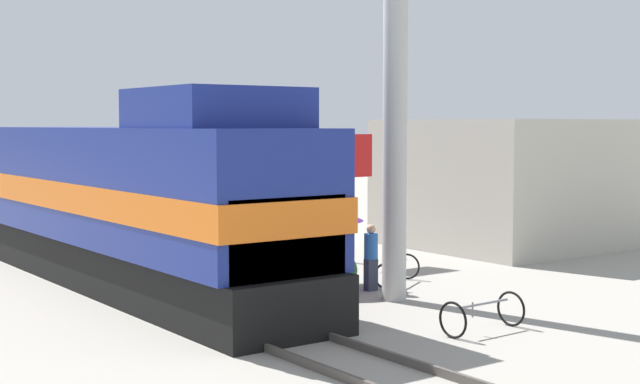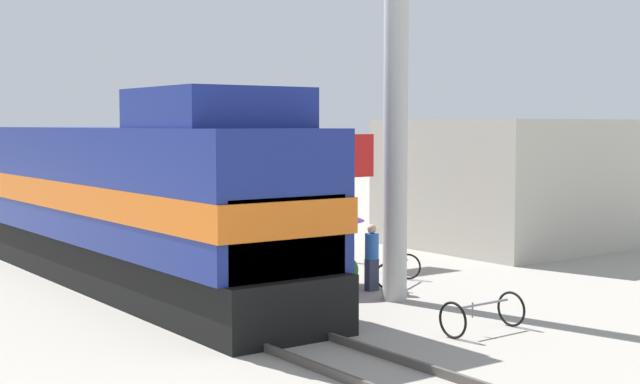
{
  "view_description": "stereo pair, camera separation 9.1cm",
  "coord_description": "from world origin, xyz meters",
  "px_view_note": "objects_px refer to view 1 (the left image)",
  "views": [
    {
      "loc": [
        -9.13,
        -17.02,
        4.06
      ],
      "look_at": [
        1.2,
        -2.8,
        2.72
      ],
      "focal_mm": 50.0,
      "sensor_mm": 36.0,
      "label": 1
    },
    {
      "loc": [
        -9.05,
        -17.07,
        4.06
      ],
      "look_at": [
        1.2,
        -2.8,
        2.72
      ],
      "focal_mm": 50.0,
      "sensor_mm": 36.0,
      "label": 2
    }
  ],
  "objects_px": {
    "utility_pole": "(395,60)",
    "bicycle_spare": "(483,314)",
    "locomotive": "(135,203)",
    "vendor_umbrella": "(313,209)",
    "billboard_sign": "(347,166)",
    "bicycle": "(398,271)",
    "person_bystander": "(371,255)"
  },
  "relations": [
    {
      "from": "utility_pole",
      "to": "bicycle_spare",
      "type": "bearing_deg",
      "value": -101.4
    },
    {
      "from": "locomotive",
      "to": "vendor_umbrella",
      "type": "xyz_separation_m",
      "value": [
        3.75,
        -2.31,
        -0.19
      ]
    },
    {
      "from": "utility_pole",
      "to": "billboard_sign",
      "type": "height_order",
      "value": "utility_pole"
    },
    {
      "from": "bicycle",
      "to": "vendor_umbrella",
      "type": "bearing_deg",
      "value": -151.41
    },
    {
      "from": "locomotive",
      "to": "person_bystander",
      "type": "bearing_deg",
      "value": -38.72
    },
    {
      "from": "billboard_sign",
      "to": "bicycle",
      "type": "height_order",
      "value": "billboard_sign"
    },
    {
      "from": "person_bystander",
      "to": "billboard_sign",
      "type": "bearing_deg",
      "value": 59.53
    },
    {
      "from": "locomotive",
      "to": "bicycle_spare",
      "type": "relative_size",
      "value": 8.56
    },
    {
      "from": "billboard_sign",
      "to": "locomotive",
      "type": "bearing_deg",
      "value": -177.55
    },
    {
      "from": "person_bystander",
      "to": "bicycle_spare",
      "type": "height_order",
      "value": "person_bystander"
    },
    {
      "from": "locomotive",
      "to": "person_bystander",
      "type": "relative_size",
      "value": 9.17
    },
    {
      "from": "utility_pole",
      "to": "bicycle",
      "type": "distance_m",
      "value": 5.55
    },
    {
      "from": "utility_pole",
      "to": "person_bystander",
      "type": "relative_size",
      "value": 6.71
    },
    {
      "from": "utility_pole",
      "to": "billboard_sign",
      "type": "bearing_deg",
      "value": 63.05
    },
    {
      "from": "utility_pole",
      "to": "locomotive",
      "type": "bearing_deg",
      "value": 131.08
    },
    {
      "from": "locomotive",
      "to": "billboard_sign",
      "type": "xyz_separation_m",
      "value": [
        6.85,
        0.29,
        0.7
      ]
    },
    {
      "from": "locomotive",
      "to": "utility_pole",
      "type": "bearing_deg",
      "value": -48.92
    },
    {
      "from": "bicycle_spare",
      "to": "person_bystander",
      "type": "bearing_deg",
      "value": 165.92
    },
    {
      "from": "utility_pole",
      "to": "person_bystander",
      "type": "xyz_separation_m",
      "value": [
        0.3,
        1.22,
        -4.63
      ]
    },
    {
      "from": "locomotive",
      "to": "bicycle",
      "type": "distance_m",
      "value": 6.8
    },
    {
      "from": "vendor_umbrella",
      "to": "bicycle_spare",
      "type": "height_order",
      "value": "vendor_umbrella"
    },
    {
      "from": "vendor_umbrella",
      "to": "bicycle",
      "type": "xyz_separation_m",
      "value": [
        1.86,
        -1.08,
        -1.59
      ]
    },
    {
      "from": "locomotive",
      "to": "bicycle",
      "type": "height_order",
      "value": "locomotive"
    },
    {
      "from": "locomotive",
      "to": "utility_pole",
      "type": "distance_m",
      "value": 7.27
    },
    {
      "from": "locomotive",
      "to": "bicycle",
      "type": "xyz_separation_m",
      "value": [
        5.62,
        -3.39,
        -1.78
      ]
    },
    {
      "from": "utility_pole",
      "to": "bicycle_spare",
      "type": "height_order",
      "value": "utility_pole"
    },
    {
      "from": "billboard_sign",
      "to": "person_bystander",
      "type": "height_order",
      "value": "billboard_sign"
    },
    {
      "from": "bicycle_spare",
      "to": "vendor_umbrella",
      "type": "bearing_deg",
      "value": 175.91
    },
    {
      "from": "utility_pole",
      "to": "bicycle",
      "type": "bearing_deg",
      "value": 46.62
    },
    {
      "from": "bicycle",
      "to": "bicycle_spare",
      "type": "bearing_deg",
      "value": -54.21
    },
    {
      "from": "locomotive",
      "to": "utility_pole",
      "type": "xyz_separation_m",
      "value": [
        4.23,
        -4.85,
        3.38
      ]
    },
    {
      "from": "vendor_umbrella",
      "to": "person_bystander",
      "type": "xyz_separation_m",
      "value": [
        0.78,
        -1.33,
        -1.06
      ]
    }
  ]
}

